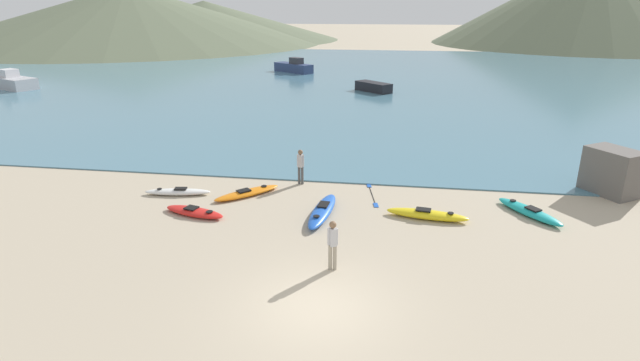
{
  "coord_description": "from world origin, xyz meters",
  "views": [
    {
      "loc": [
        1.84,
        -11.51,
        7.82
      ],
      "look_at": [
        -1.3,
        8.88,
        0.5
      ],
      "focal_mm": 28.0,
      "sensor_mm": 36.0,
      "label": 1
    }
  ],
  "objects_px": {
    "person_near_waterline": "(301,165)",
    "kayak_on_sand_4": "(322,211)",
    "kayak_on_sand_2": "(247,193)",
    "shoreline_rock": "(612,172)",
    "moored_boat_1": "(294,67)",
    "moored_boat_2": "(373,87)",
    "kayak_on_sand_5": "(194,212)",
    "kayak_on_sand_1": "(427,214)",
    "loose_paddle": "(372,195)",
    "kayak_on_sand_0": "(178,192)",
    "kayak_on_sand_3": "(529,211)",
    "moored_boat_0": "(13,82)",
    "person_near_foreground": "(333,242)"
  },
  "relations": [
    {
      "from": "person_near_waterline",
      "to": "kayak_on_sand_4",
      "type": "bearing_deg",
      "value": -65.98
    },
    {
      "from": "kayak_on_sand_2",
      "to": "shoreline_rock",
      "type": "height_order",
      "value": "shoreline_rock"
    },
    {
      "from": "moored_boat_1",
      "to": "moored_boat_2",
      "type": "height_order",
      "value": "moored_boat_1"
    },
    {
      "from": "kayak_on_sand_5",
      "to": "kayak_on_sand_4",
      "type": "bearing_deg",
      "value": 8.56
    },
    {
      "from": "kayak_on_sand_4",
      "to": "moored_boat_1",
      "type": "xyz_separation_m",
      "value": [
        -9.73,
        41.84,
        0.49
      ]
    },
    {
      "from": "moored_boat_2",
      "to": "shoreline_rock",
      "type": "xyz_separation_m",
      "value": [
        11.55,
        -24.99,
        0.5
      ]
    },
    {
      "from": "kayak_on_sand_2",
      "to": "person_near_waterline",
      "type": "relative_size",
      "value": 1.66
    },
    {
      "from": "kayak_on_sand_1",
      "to": "loose_paddle",
      "type": "height_order",
      "value": "kayak_on_sand_1"
    },
    {
      "from": "kayak_on_sand_0",
      "to": "kayak_on_sand_5",
      "type": "relative_size",
      "value": 1.06
    },
    {
      "from": "shoreline_rock",
      "to": "kayak_on_sand_1",
      "type": "bearing_deg",
      "value": -153.45
    },
    {
      "from": "kayak_on_sand_2",
      "to": "loose_paddle",
      "type": "height_order",
      "value": "kayak_on_sand_2"
    },
    {
      "from": "kayak_on_sand_3",
      "to": "shoreline_rock",
      "type": "relative_size",
      "value": 1.37
    },
    {
      "from": "kayak_on_sand_5",
      "to": "shoreline_rock",
      "type": "xyz_separation_m",
      "value": [
        16.98,
        5.01,
        0.87
      ]
    },
    {
      "from": "kayak_on_sand_1",
      "to": "moored_boat_1",
      "type": "distance_m",
      "value": 43.78
    },
    {
      "from": "kayak_on_sand_5",
      "to": "moored_boat_1",
      "type": "xyz_separation_m",
      "value": [
        -4.76,
        42.59,
        0.54
      ]
    },
    {
      "from": "kayak_on_sand_3",
      "to": "kayak_on_sand_4",
      "type": "relative_size",
      "value": 0.81
    },
    {
      "from": "kayak_on_sand_0",
      "to": "kayak_on_sand_1",
      "type": "relative_size",
      "value": 0.9
    },
    {
      "from": "moored_boat_0",
      "to": "moored_boat_1",
      "type": "height_order",
      "value": "moored_boat_0"
    },
    {
      "from": "kayak_on_sand_1",
      "to": "kayak_on_sand_4",
      "type": "bearing_deg",
      "value": -176.01
    },
    {
      "from": "kayak_on_sand_0",
      "to": "person_near_foreground",
      "type": "bearing_deg",
      "value": -35.73
    },
    {
      "from": "moored_boat_0",
      "to": "kayak_on_sand_0",
      "type": "bearing_deg",
      "value": -41.55
    },
    {
      "from": "kayak_on_sand_4",
      "to": "person_near_waterline",
      "type": "height_order",
      "value": "person_near_waterline"
    },
    {
      "from": "kayak_on_sand_1",
      "to": "moored_boat_1",
      "type": "bearing_deg",
      "value": 108.34
    },
    {
      "from": "person_near_waterline",
      "to": "kayak_on_sand_3",
      "type": "bearing_deg",
      "value": -12.84
    },
    {
      "from": "shoreline_rock",
      "to": "kayak_on_sand_5",
      "type": "bearing_deg",
      "value": -163.56
    },
    {
      "from": "moored_boat_2",
      "to": "kayak_on_sand_4",
      "type": "bearing_deg",
      "value": -90.89
    },
    {
      "from": "moored_boat_1",
      "to": "kayak_on_sand_3",
      "type": "bearing_deg",
      "value": -66.4
    },
    {
      "from": "kayak_on_sand_1",
      "to": "moored_boat_1",
      "type": "relative_size",
      "value": 0.61
    },
    {
      "from": "kayak_on_sand_0",
      "to": "shoreline_rock",
      "type": "height_order",
      "value": "shoreline_rock"
    },
    {
      "from": "moored_boat_0",
      "to": "kayak_on_sand_1",
      "type": "bearing_deg",
      "value": -33.65
    },
    {
      "from": "kayak_on_sand_1",
      "to": "kayak_on_sand_5",
      "type": "relative_size",
      "value": 1.17
    },
    {
      "from": "kayak_on_sand_1",
      "to": "loose_paddle",
      "type": "bearing_deg",
      "value": 135.75
    },
    {
      "from": "kayak_on_sand_1",
      "to": "kayak_on_sand_3",
      "type": "xyz_separation_m",
      "value": [
        3.97,
        0.94,
        -0.01
      ]
    },
    {
      "from": "kayak_on_sand_5",
      "to": "person_near_foreground",
      "type": "height_order",
      "value": "person_near_foreground"
    },
    {
      "from": "kayak_on_sand_3",
      "to": "person_near_foreground",
      "type": "distance_m",
      "value": 8.92
    },
    {
      "from": "kayak_on_sand_0",
      "to": "moored_boat_0",
      "type": "distance_m",
      "value": 36.94
    },
    {
      "from": "moored_boat_1",
      "to": "moored_boat_0",
      "type": "bearing_deg",
      "value": -146.62
    },
    {
      "from": "kayak_on_sand_2",
      "to": "moored_boat_1",
      "type": "distance_m",
      "value": 40.73
    },
    {
      "from": "kayak_on_sand_2",
      "to": "moored_boat_1",
      "type": "height_order",
      "value": "moored_boat_1"
    },
    {
      "from": "person_near_foreground",
      "to": "person_near_waterline",
      "type": "height_order",
      "value": "person_near_foreground"
    },
    {
      "from": "kayak_on_sand_3",
      "to": "shoreline_rock",
      "type": "height_order",
      "value": "shoreline_rock"
    },
    {
      "from": "person_near_foreground",
      "to": "loose_paddle",
      "type": "xyz_separation_m",
      "value": [
        0.88,
        6.59,
        -0.92
      ]
    },
    {
      "from": "kayak_on_sand_4",
      "to": "kayak_on_sand_1",
      "type": "bearing_deg",
      "value": 3.99
    },
    {
      "from": "kayak_on_sand_1",
      "to": "loose_paddle",
      "type": "relative_size",
      "value": 1.16
    },
    {
      "from": "kayak_on_sand_1",
      "to": "shoreline_rock",
      "type": "bearing_deg",
      "value": 26.55
    },
    {
      "from": "kayak_on_sand_1",
      "to": "kayak_on_sand_0",
      "type": "bearing_deg",
      "value": 174.89
    },
    {
      "from": "person_near_foreground",
      "to": "kayak_on_sand_0",
      "type": "bearing_deg",
      "value": 144.27
    },
    {
      "from": "kayak_on_sand_2",
      "to": "moored_boat_2",
      "type": "bearing_deg",
      "value": 81.8
    },
    {
      "from": "loose_paddle",
      "to": "kayak_on_sand_1",
      "type": "bearing_deg",
      "value": -44.25
    },
    {
      "from": "kayak_on_sand_5",
      "to": "kayak_on_sand_2",
      "type": "bearing_deg",
      "value": 58.4
    }
  ]
}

